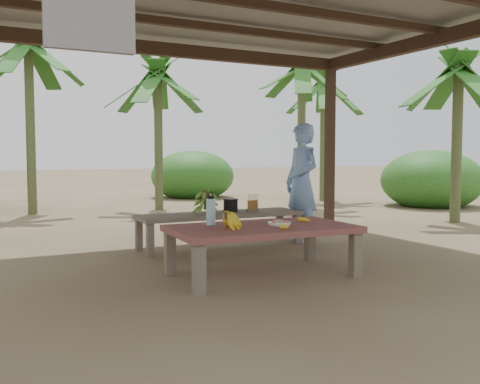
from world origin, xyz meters
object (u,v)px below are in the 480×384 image
bench (221,217)px  woman (302,183)px  cooking_pot (231,206)px  water_flask (211,211)px  plate (279,223)px  work_table (262,232)px  ripe_banana_bunch (226,220)px

bench → woman: (1.18, -0.10, 0.43)m
bench → cooking_pot: size_ratio=11.64×
woman → water_flask: bearing=-60.1°
water_flask → woman: woman is taller
bench → water_flask: bearing=-118.9°
plate → water_flask: size_ratio=0.69×
work_table → water_flask: size_ratio=5.46×
work_table → water_flask: (-0.42, 0.29, 0.21)m
ripe_banana_bunch → cooking_pot: (0.91, 1.77, -0.06)m
work_table → ripe_banana_bunch: ripe_banana_bunch is taller
bench → water_flask: size_ratio=6.53×
water_flask → woman: bearing=33.4°
bench → woman: woman is taller
work_table → cooking_pot: bearing=76.3°
work_table → cooking_pot: 1.83m
cooking_pot → woman: size_ratio=0.12×
ripe_banana_bunch → water_flask: size_ratio=0.84×
work_table → bench: size_ratio=0.84×
work_table → ripe_banana_bunch: 0.43m
water_flask → woman: (1.94, 1.28, 0.18)m
work_table → ripe_banana_bunch: bearing=-175.8°
work_table → woman: size_ratio=1.12×
work_table → ripe_banana_bunch: size_ratio=6.48×
cooking_pot → woman: 1.06m
bench → plate: plate is taller
woman → ripe_banana_bunch: bearing=-53.9°
plate → woman: 2.11m
work_table → cooking_pot: (0.51, 1.76, 0.10)m
plate → woman: woman is taller
plate → work_table: bearing=169.3°
cooking_pot → woman: (1.00, -0.18, 0.29)m
bench → ripe_banana_bunch: (-0.74, -1.69, 0.19)m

